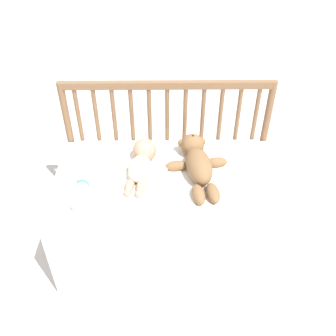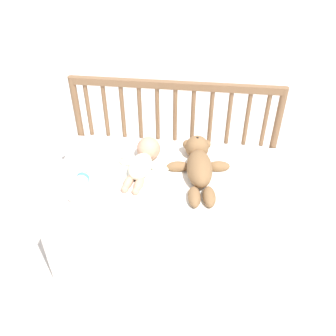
{
  "view_description": "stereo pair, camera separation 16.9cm",
  "coord_description": "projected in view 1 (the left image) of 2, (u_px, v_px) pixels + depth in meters",
  "views": [
    {
      "loc": [
        -0.02,
        -1.35,
        1.65
      ],
      "look_at": [
        0.0,
        0.01,
        0.55
      ],
      "focal_mm": 40.0,
      "sensor_mm": 36.0,
      "label": 1
    },
    {
      "loc": [
        0.15,
        -1.34,
        1.65
      ],
      "look_at": [
        0.0,
        0.01,
        0.55
      ],
      "focal_mm": 40.0,
      "sensor_mm": 36.0,
      "label": 2
    }
  ],
  "objects": [
    {
      "name": "baby_bottle",
      "position": [
        81.0,
        193.0,
        1.66
      ],
      "size": [
        0.06,
        0.18,
        0.06
      ],
      "color": "#F4E5CC",
      "rests_on": "crib_mattress"
    },
    {
      "name": "baby",
      "position": [
        141.0,
        163.0,
        1.8
      ],
      "size": [
        0.26,
        0.35,
        0.12
      ],
      "color": "#EAEACC",
      "rests_on": "crib_mattress"
    },
    {
      "name": "teddy_bear",
      "position": [
        197.0,
        162.0,
        1.79
      ],
      "size": [
        0.31,
        0.45,
        0.12
      ],
      "color": "olive",
      "rests_on": "crib_mattress"
    },
    {
      "name": "crib_rail",
      "position": [
        167.0,
        124.0,
        1.97
      ],
      "size": [
        1.08,
        0.04,
        0.83
      ],
      "color": "brown",
      "rests_on": "ground_plane"
    },
    {
      "name": "crib_mattress",
      "position": [
        168.0,
        214.0,
        1.93
      ],
      "size": [
        1.08,
        0.61,
        0.49
      ],
      "color": "white",
      "rests_on": "ground_plane"
    },
    {
      "name": "blanket",
      "position": [
        174.0,
        175.0,
        1.79
      ],
      "size": [
        0.76,
        0.52,
        0.01
      ],
      "color": "white",
      "rests_on": "crib_mattress"
    },
    {
      "name": "ground_plane",
      "position": [
        168.0,
        245.0,
        2.08
      ],
      "size": [
        12.0,
        12.0,
        0.0
      ],
      "primitive_type": "plane",
      "color": "silver"
    }
  ]
}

